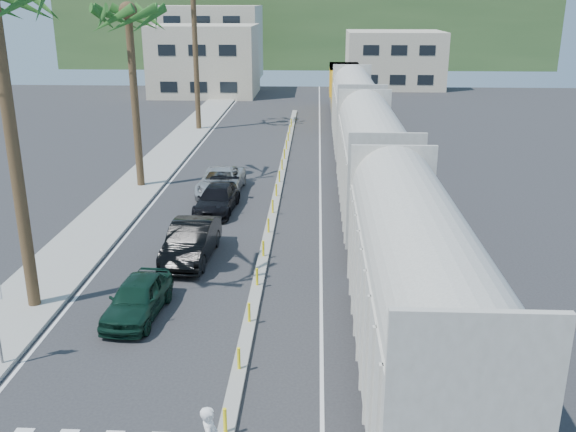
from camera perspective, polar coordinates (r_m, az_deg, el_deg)
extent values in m
plane|color=#28282B|center=(18.39, -5.12, -17.05)|extent=(140.00, 140.00, 0.00)
cube|color=gray|center=(42.56, -12.14, 3.75)|extent=(3.00, 90.00, 0.15)
cube|color=black|center=(44.14, 5.18, 4.57)|extent=(0.12, 100.00, 0.06)
cube|color=black|center=(44.23, 7.05, 4.53)|extent=(0.12, 100.00, 0.06)
cube|color=gray|center=(36.44, -1.05, 1.68)|extent=(0.45, 60.00, 0.15)
cylinder|color=yellow|center=(17.30, -5.62, -17.62)|extent=(0.10, 0.10, 0.70)
cylinder|color=yellow|center=(19.77, -4.40, -12.50)|extent=(0.10, 0.10, 0.70)
cylinder|color=yellow|center=(22.37, -3.48, -8.54)|extent=(0.10, 0.10, 0.70)
cylinder|color=yellow|center=(25.07, -2.77, -5.41)|extent=(0.10, 0.10, 0.70)
cylinder|color=yellow|center=(27.82, -2.21, -2.90)|extent=(0.10, 0.10, 0.70)
cylinder|color=yellow|center=(30.62, -1.75, -0.84)|extent=(0.10, 0.10, 0.70)
cylinder|color=yellow|center=(33.46, -1.37, 0.87)|extent=(0.10, 0.10, 0.70)
cylinder|color=yellow|center=(36.32, -1.05, 2.32)|extent=(0.10, 0.10, 0.70)
cylinder|color=yellow|center=(39.20, -0.78, 3.55)|extent=(0.10, 0.10, 0.70)
cylinder|color=yellow|center=(42.10, -0.54, 4.61)|extent=(0.10, 0.10, 0.70)
cylinder|color=yellow|center=(45.01, -0.33, 5.54)|extent=(0.10, 0.10, 0.70)
cylinder|color=yellow|center=(47.94, -0.15, 6.35)|extent=(0.10, 0.10, 0.70)
cylinder|color=yellow|center=(50.87, 0.01, 7.07)|extent=(0.10, 0.10, 0.70)
cylinder|color=yellow|center=(53.81, 0.16, 7.71)|extent=(0.10, 0.10, 0.70)
cylinder|color=yellow|center=(56.75, 0.29, 8.28)|extent=(0.10, 0.10, 0.70)
cube|color=silver|center=(42.18, -9.89, 3.66)|extent=(0.12, 90.00, 0.01)
cube|color=silver|center=(41.20, 2.87, 3.56)|extent=(0.12, 90.00, 0.01)
cube|color=#A7A499|center=(18.11, 11.19, -7.98)|extent=(3.00, 12.88, 3.40)
cylinder|color=#A7A499|center=(17.42, 11.54, -2.97)|extent=(2.90, 12.58, 2.90)
cube|color=black|center=(19.18, 10.77, -13.87)|extent=(2.60, 12.88, 1.00)
cube|color=#A7A499|center=(32.14, 7.45, 4.06)|extent=(3.00, 12.88, 3.40)
cylinder|color=#A7A499|center=(31.76, 7.58, 7.03)|extent=(2.90, 12.58, 2.90)
cube|color=black|center=(32.76, 7.29, 0.33)|extent=(2.60, 12.88, 1.00)
cube|color=#A7A499|center=(46.78, 6.00, 8.69)|extent=(3.00, 12.88, 3.40)
cylinder|color=#A7A499|center=(46.52, 6.08, 10.75)|extent=(2.90, 12.58, 2.90)
cube|color=black|center=(47.21, 5.91, 6.06)|extent=(2.60, 12.88, 1.00)
cube|color=#4C4C4F|center=(62.82, 5.15, 9.72)|extent=(3.00, 17.00, 0.50)
cube|color=gold|center=(61.61, 5.23, 11.00)|extent=(2.70, 12.24, 2.60)
cube|color=gold|center=(68.29, 5.00, 12.01)|extent=(3.00, 3.74, 3.20)
cube|color=black|center=(62.91, 5.14, 9.18)|extent=(2.60, 13.60, 0.90)
cylinder|color=brown|center=(23.75, -23.10, 4.47)|extent=(0.44, 0.44, 11.00)
cylinder|color=brown|center=(38.69, -13.44, 9.66)|extent=(0.44, 0.44, 10.00)
sphere|color=#21571B|center=(38.27, -14.04, 17.29)|extent=(3.20, 3.20, 3.20)
cylinder|color=brown|center=(55.93, -8.20, 13.63)|extent=(0.44, 0.44, 12.00)
cube|color=#B4A78F|center=(78.21, -7.37, 13.57)|extent=(12.00, 10.00, 8.00)
cube|color=#B4A78F|center=(94.20, -6.96, 15.04)|extent=(14.00, 12.00, 10.00)
cube|color=#B4A78F|center=(85.65, 9.39, 13.58)|extent=(12.00, 10.00, 7.00)
cube|color=#385628|center=(114.90, 1.53, 16.29)|extent=(80.00, 20.00, 12.00)
imported|color=black|center=(23.48, -13.22, -7.09)|extent=(2.26, 4.39, 1.41)
imported|color=black|center=(28.01, -8.60, -2.24)|extent=(2.18, 5.15, 1.65)
imported|color=black|center=(34.24, -6.32, 1.50)|extent=(2.48, 4.93, 1.36)
imported|color=#B4B7BA|center=(37.40, -5.98, 3.07)|extent=(2.56, 5.32, 1.46)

